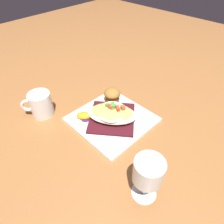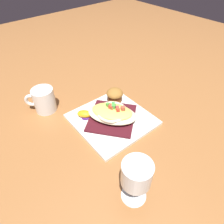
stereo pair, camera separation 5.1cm
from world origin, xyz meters
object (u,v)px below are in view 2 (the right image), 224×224
at_px(gratin_dish, 112,113).
at_px(stemmed_glass, 136,176).
at_px(square_plate, 112,119).
at_px(coffee_mug, 44,101).
at_px(muffin, 115,95).
at_px(orange_garnish, 85,114).

distance_m(gratin_dish, stemmed_glass, 0.29).
relative_size(gratin_dish, stemmed_glass, 1.50).
bearing_deg(square_plate, gratin_dish, -103.00).
bearing_deg(gratin_dish, stemmed_glass, 150.47).
distance_m(square_plate, coffee_mug, 0.26).
distance_m(muffin, orange_garnish, 0.14).
bearing_deg(square_plate, coffee_mug, 35.44).
relative_size(gratin_dish, coffee_mug, 2.01).
bearing_deg(gratin_dish, orange_garnish, 43.08).
bearing_deg(muffin, stemmed_glass, 146.01).
height_order(square_plate, muffin, muffin).
bearing_deg(stemmed_glass, square_plate, -29.50).
relative_size(orange_garnish, coffee_mug, 0.62).
height_order(square_plate, orange_garnish, orange_garnish).
bearing_deg(muffin, coffee_mug, 57.12).
height_order(gratin_dish, orange_garnish, gratin_dish).
xyz_separation_m(coffee_mug, stemmed_glass, (-0.45, -0.01, 0.05)).
xyz_separation_m(orange_garnish, coffee_mug, (0.14, 0.08, 0.02)).
relative_size(muffin, stemmed_glass, 0.47).
bearing_deg(coffee_mug, square_plate, -144.56).
xyz_separation_m(square_plate, stemmed_glass, (-0.24, 0.14, 0.09)).
bearing_deg(orange_garnish, muffin, -91.36).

